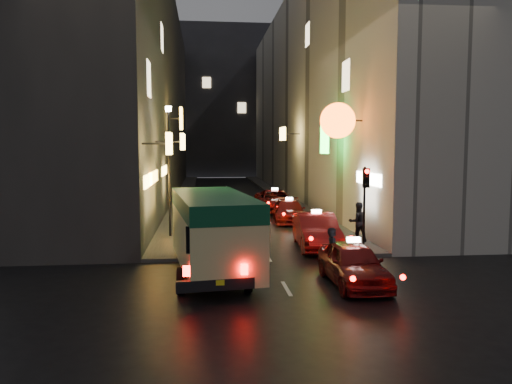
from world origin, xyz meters
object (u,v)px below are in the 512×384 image
object	(u,v)px
minibus	(213,225)
lamp_post	(169,162)
traffic_light	(365,190)
pedestrian_crossing	(333,249)
taxi_near	(353,260)

from	to	relation	value
minibus	lamp_post	distance (m)	7.63
minibus	traffic_light	xyz separation A→B (m)	(6.26, 2.60, 0.90)
pedestrian_crossing	traffic_light	bearing A→B (deg)	-29.35
taxi_near	lamp_post	bearing A→B (deg)	126.28
lamp_post	taxi_near	bearing A→B (deg)	-53.72
minibus	lamp_post	world-z (taller)	lamp_post
taxi_near	lamp_post	world-z (taller)	lamp_post
pedestrian_crossing	taxi_near	bearing A→B (deg)	-149.79
pedestrian_crossing	traffic_light	xyz separation A→B (m)	(2.22, 3.31, 1.71)
minibus	traffic_light	distance (m)	6.84
traffic_light	pedestrian_crossing	bearing A→B (deg)	-123.77
traffic_light	lamp_post	bearing A→B (deg)	151.09
pedestrian_crossing	traffic_light	world-z (taller)	traffic_light
taxi_near	traffic_light	xyz separation A→B (m)	(1.77, 4.23, 1.88)
lamp_post	pedestrian_crossing	bearing A→B (deg)	-52.65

